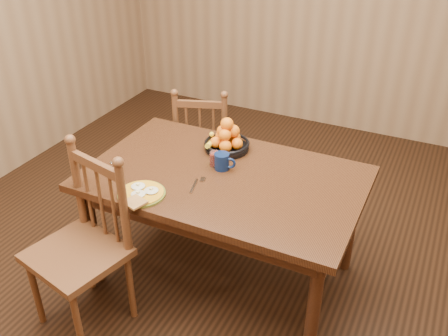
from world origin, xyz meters
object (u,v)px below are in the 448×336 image
at_px(chair_far, 203,146).
at_px(coffee_mug, 223,161).
at_px(chair_near, 83,247).
at_px(breakfast_plate, 141,194).
at_px(fruit_bowl, 227,140).
at_px(dining_table, 224,188).

distance_m(chair_far, coffee_mug, 0.91).
relative_size(chair_near, coffee_mug, 7.80).
xyz_separation_m(breakfast_plate, coffee_mug, (0.28, 0.45, 0.04)).
height_order(chair_near, breakfast_plate, chair_near).
xyz_separation_m(chair_far, fruit_bowl, (0.41, -0.45, 0.35)).
height_order(chair_far, breakfast_plate, chair_far).
relative_size(chair_near, breakfast_plate, 3.47).
relative_size(chair_far, fruit_bowl, 3.26).
height_order(dining_table, chair_near, chair_near).
xyz_separation_m(dining_table, coffee_mug, (-0.04, 0.06, 0.14)).
height_order(chair_far, chair_near, chair_near).
bearing_deg(breakfast_plate, chair_near, -129.43).
height_order(dining_table, chair_far, chair_far).
height_order(chair_far, coffee_mug, chair_far).
bearing_deg(fruit_bowl, dining_table, -67.12).
bearing_deg(dining_table, breakfast_plate, -129.34).
xyz_separation_m(dining_table, chair_far, (-0.54, 0.75, -0.20)).
bearing_deg(coffee_mug, dining_table, -57.61).
bearing_deg(chair_near, breakfast_plate, 63.52).
height_order(dining_table, coffee_mug, coffee_mug).
xyz_separation_m(dining_table, chair_near, (-0.54, -0.66, -0.16)).
bearing_deg(coffee_mug, chair_far, 126.00).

